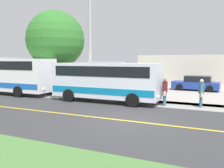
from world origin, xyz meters
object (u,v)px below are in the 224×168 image
(tree_curbside, at_px, (56,40))
(pedestrian_waiting, at_px, (165,91))
(pedestrian_with_bags, at_px, (201,92))
(shuttle_bus_front, at_px, (106,79))
(street_light_pole, at_px, (89,40))
(parked_car_near, at_px, (196,83))

(tree_curbside, bearing_deg, pedestrian_waiting, 75.85)
(pedestrian_with_bags, bearing_deg, tree_curbside, -100.15)
(shuttle_bus_front, bearing_deg, street_light_pole, -102.83)
(street_light_pole, bearing_deg, pedestrian_with_bags, 91.40)
(pedestrian_with_bags, xyz_separation_m, street_light_pole, (0.20, -7.99, 3.48))
(pedestrian_with_bags, bearing_deg, shuttle_bus_front, -85.03)
(pedestrian_waiting, bearing_deg, street_light_pole, -91.94)
(street_light_pole, xyz_separation_m, parked_car_near, (-8.68, 7.10, -3.76))
(shuttle_bus_front, bearing_deg, tree_curbside, -113.63)
(shuttle_bus_front, xyz_separation_m, tree_curbside, (-2.88, -6.59, 3.27))
(shuttle_bus_front, xyz_separation_m, parked_car_near, (-9.05, 5.51, -0.90))
(shuttle_bus_front, distance_m, street_light_pole, 3.29)
(street_light_pole, bearing_deg, shuttle_bus_front, 77.17)
(pedestrian_waiting, distance_m, street_light_pole, 6.74)
(street_light_pole, height_order, tree_curbside, street_light_pole)
(tree_curbside, bearing_deg, parked_car_near, 116.99)
(shuttle_bus_front, distance_m, parked_car_near, 10.63)
(pedestrian_with_bags, height_order, parked_car_near, pedestrian_with_bags)
(pedestrian_with_bags, relative_size, tree_curbside, 0.24)
(street_light_pole, bearing_deg, parked_car_near, 140.74)
(parked_car_near, bearing_deg, shuttle_bus_front, -31.34)
(parked_car_near, relative_size, tree_curbside, 0.60)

